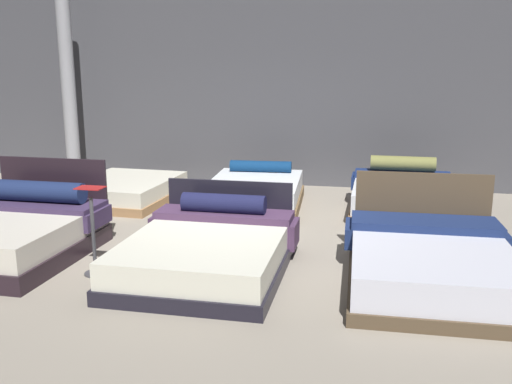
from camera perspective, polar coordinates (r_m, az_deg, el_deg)
name	(u,v)px	position (r m, az deg, el deg)	size (l,w,h in m)	color
ground_plane	(234,238)	(7.22, -2.33, -4.77)	(18.00, 18.00, 0.02)	gray
showroom_back_wall	(277,91)	(10.30, 2.20, 10.41)	(18.00, 0.06, 3.50)	#47474C
bed_0	(15,234)	(7.00, -23.79, -3.99)	(1.65, 1.96, 1.04)	black
bed_1	(208,250)	(6.00, -4.98, -6.04)	(1.76, 2.11, 0.82)	black
bed_2	(430,263)	(5.85, 17.62, -7.04)	(1.74, 2.09, 0.99)	brown
bed_3	(125,190)	(9.38, -13.46, 0.17)	(1.65, 2.01, 0.37)	#986F48
bed_4	(255,192)	(8.75, -0.08, -0.05)	(1.56, 2.05, 0.63)	brown
bed_5	(403,197)	(8.66, 15.03, -0.47)	(1.62, 1.96, 0.77)	brown
price_sign	(94,242)	(6.08, -16.50, -4.97)	(0.28, 0.24, 0.96)	#3F3F44
support_pillar	(69,91)	(10.92, -18.89, 9.89)	(0.26, 0.26, 3.50)	#99999E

